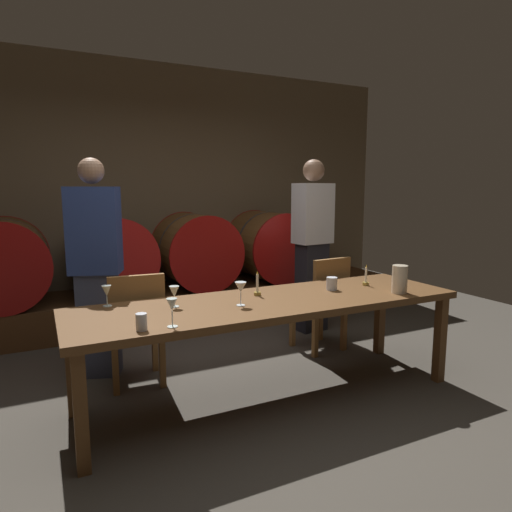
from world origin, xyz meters
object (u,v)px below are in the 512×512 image
candle_left (257,289)px  wine_glass_far_right (241,288)px  guest_right (312,244)px  wine_barrel_center_left (111,256)px  chair_right (324,299)px  wine_barrel_center_right (195,250)px  guest_left (96,267)px  wine_glass_center_right (174,292)px  pitcher (400,279)px  wine_barrel_far_left (4,262)px  cup_left (141,322)px  wine_glass_center_left (172,306)px  wine_glass_far_left (107,292)px  cup_right (332,284)px  wine_barrel_far_right (268,246)px  dining_table (271,308)px  candle_right (366,280)px  chair_left (136,324)px

candle_left → wine_glass_far_right: (-0.23, -0.21, 0.07)m
candle_left → guest_right: bearing=41.9°
wine_barrel_center_left → chair_right: 2.32m
wine_barrel_center_left → wine_barrel_center_right: same height
guest_left → wine_glass_center_right: (0.38, -0.85, -0.06)m
wine_barrel_center_left → pitcher: 3.02m
chair_right → wine_barrel_far_left: bearing=-37.3°
chair_right → wine_glass_far_right: bearing=25.1°
wine_barrel_center_right → cup_left: bearing=-114.4°
guest_left → wine_glass_center_left: 1.30m
guest_left → chair_right: bearing=-170.1°
wine_barrel_far_left → wine_glass_far_left: wine_barrel_far_left is taller
wine_glass_center_right → cup_right: 1.23m
wine_glass_center_left → pitcher: bearing=2.3°
wine_barrel_center_right → wine_barrel_far_right: bearing=0.0°
wine_glass_far_left → wine_barrel_far_right: bearing=41.0°
wine_barrel_far_left → candle_left: size_ratio=4.98×
wine_barrel_far_left → wine_barrel_center_left: size_ratio=1.00×
dining_table → wine_glass_center_right: size_ratio=19.83×
wine_glass_far_right → cup_right: size_ratio=1.62×
wine_barrel_far_left → candle_right: size_ratio=5.34×
wine_barrel_far_right → chair_left: bearing=-140.4°
wine_barrel_far_left → pitcher: (2.72, -2.49, 0.05)m
candle_right → guest_right: bearing=79.3°
chair_left → cup_right: chair_left is taller
dining_table → cup_right: 0.58m
chair_right → wine_glass_center_right: (-1.54, -0.51, 0.33)m
candle_right → guest_left: bearing=155.6°
wine_glass_far_left → wine_glass_far_right: wine_glass_far_right is taller
guest_right → wine_glass_far_right: (-1.37, -1.23, -0.08)m
wine_barrel_center_left → guest_right: 2.16m
chair_right → wine_glass_far_left: (-1.94, -0.30, 0.33)m
wine_barrel_far_left → wine_glass_far_right: wine_barrel_far_left is taller
wine_barrel_center_right → wine_barrel_far_left: bearing=180.0°
wine_barrel_center_right → wine_glass_far_left: (-1.25, -1.93, 0.04)m
chair_left → wine_glass_center_right: (0.16, -0.50, 0.33)m
pitcher → wine_glass_center_left: bearing=-177.7°
dining_table → chair_left: size_ratio=3.14×
chair_right → dining_table: bearing=29.7°
wine_barrel_center_right → candle_right: 2.28m
pitcher → wine_glass_far_right: size_ratio=1.30×
chair_left → wine_glass_far_right: 0.94m
guest_left → wine_glass_far_right: bearing=147.9°
wine_barrel_far_right → cup_left: 3.31m
pitcher → cup_left: pitcher is taller
cup_right → candle_left: bearing=171.2°
guest_right → wine_glass_far_right: 1.85m
wine_barrel_center_left → wine_glass_center_right: 2.14m
candle_left → chair_right: bearing=27.0°
wine_glass_far_right → cup_left: wine_glass_far_right is taller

